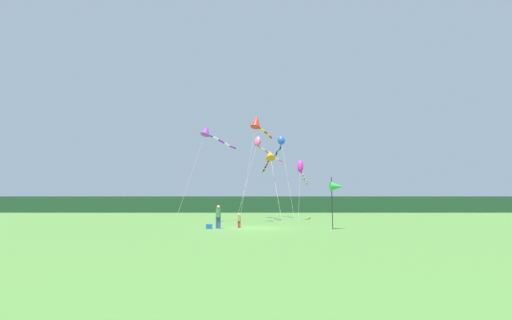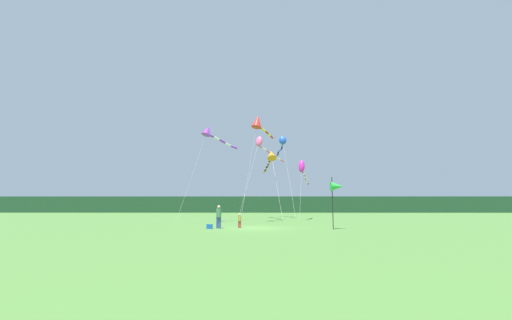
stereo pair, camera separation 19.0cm
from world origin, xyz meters
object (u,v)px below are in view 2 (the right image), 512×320
at_px(kite_blue, 282,143).
at_px(kite_purple, 210,133).
at_px(cooler_box, 210,226).
at_px(kite_magenta, 303,169).
at_px(banner_flag_pole, 337,187).
at_px(person_child, 240,220).
at_px(person_adult, 219,215).
at_px(kite_rainbow, 262,145).
at_px(kite_red, 258,122).
at_px(kite_orange, 271,156).

xyz_separation_m(kite_blue, kite_purple, (-8.02, -10.14, -0.78)).
distance_m(cooler_box, kite_magenta, 17.27).
bearing_deg(banner_flag_pole, kite_blue, 97.65).
bearing_deg(kite_purple, person_child, -65.37).
bearing_deg(banner_flag_pole, cooler_box, 176.23).
bearing_deg(person_adult, banner_flag_pole, -6.30).
xyz_separation_m(kite_magenta, kite_purple, (-10.06, -5.25, 3.22)).
xyz_separation_m(person_adult, person_child, (1.52, 0.56, -0.35)).
relative_size(person_child, kite_magenta, 0.15).
bearing_deg(kite_rainbow, kite_red, -92.92).
distance_m(cooler_box, kite_orange, 16.37).
height_order(kite_magenta, kite_blue, kite_blue).
height_order(cooler_box, kite_red, kite_red).
xyz_separation_m(kite_purple, kite_red, (4.91, -0.26, 0.98)).
bearing_deg(kite_rainbow, banner_flag_pole, -74.67).
distance_m(person_child, kite_magenta, 15.39).
bearing_deg(kite_red, kite_blue, 73.37).
relative_size(person_child, kite_purple, 0.11).
bearing_deg(kite_purple, kite_red, -3.03).
distance_m(kite_magenta, kite_red, 8.63).
height_order(banner_flag_pole, kite_orange, kite_orange).
distance_m(person_adult, kite_rainbow, 20.20).
distance_m(person_adult, kite_orange, 15.56).
xyz_separation_m(kite_orange, kite_red, (-1.48, -5.52, 2.67)).
bearing_deg(kite_magenta, kite_blue, 112.66).
bearing_deg(person_child, banner_flag_pole, -12.05).
bearing_deg(kite_rainbow, kite_blue, 8.49).
bearing_deg(kite_rainbow, kite_purple, -119.07).
bearing_deg(banner_flag_pole, kite_rainbow, 105.33).
bearing_deg(kite_blue, person_child, -104.15).
bearing_deg(kite_purple, kite_orange, 39.44).
bearing_deg(kite_red, cooler_box, -112.94).
xyz_separation_m(person_adult, kite_blue, (6.01, 18.39, 8.83)).
distance_m(kite_orange, kite_purple, 8.45).
relative_size(person_child, kite_red, 0.10).
relative_size(kite_rainbow, kite_orange, 1.09).
height_order(kite_orange, kite_red, kite_red).
bearing_deg(kite_magenta, person_adult, -120.81).
xyz_separation_m(person_child, kite_magenta, (6.53, 12.94, 5.18)).
bearing_deg(kite_purple, kite_magenta, 27.59).
relative_size(banner_flag_pole, kite_magenta, 0.52).
xyz_separation_m(person_adult, kite_orange, (4.39, 13.51, 6.36)).
bearing_deg(person_adult, kite_red, 70.00).
distance_m(person_child, kite_red, 12.05).
relative_size(cooler_box, kite_rainbow, 0.04).
relative_size(kite_magenta, kite_red, 0.67).
height_order(person_child, cooler_box, person_child).
xyz_separation_m(banner_flag_pole, kite_purple, (-10.62, 9.20, 5.99)).
relative_size(cooler_box, banner_flag_pole, 0.11).
bearing_deg(kite_rainbow, person_child, -96.21).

